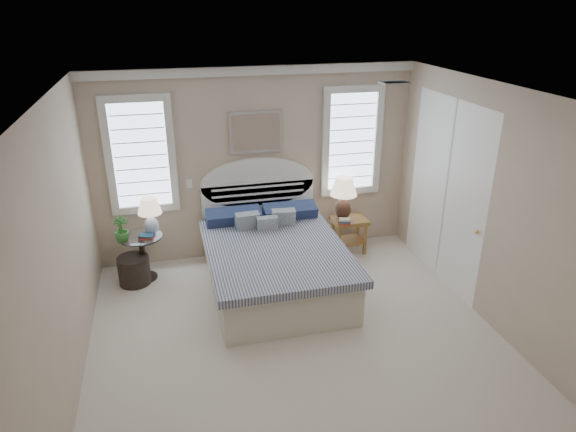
# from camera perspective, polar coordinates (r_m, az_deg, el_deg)

# --- Properties ---
(floor) EXTENTS (4.50, 5.00, 0.01)m
(floor) POSITION_cam_1_polar(r_m,az_deg,el_deg) (5.70, 1.68, -14.91)
(floor) COLOR beige
(floor) RESTS_ON ground
(ceiling) EXTENTS (4.50, 5.00, 0.01)m
(ceiling) POSITION_cam_1_polar(r_m,az_deg,el_deg) (4.57, 2.08, 12.85)
(ceiling) COLOR white
(ceiling) RESTS_ON wall_back
(wall_back) EXTENTS (4.50, 0.02, 2.70)m
(wall_back) POSITION_cam_1_polar(r_m,az_deg,el_deg) (7.26, -3.53, 5.73)
(wall_back) COLOR tan
(wall_back) RESTS_ON floor
(wall_left) EXTENTS (0.02, 5.00, 2.70)m
(wall_left) POSITION_cam_1_polar(r_m,az_deg,el_deg) (4.93, -24.30, -5.12)
(wall_left) COLOR tan
(wall_left) RESTS_ON floor
(wall_right) EXTENTS (0.02, 5.00, 2.70)m
(wall_right) POSITION_cam_1_polar(r_m,az_deg,el_deg) (5.96, 23.16, -0.12)
(wall_right) COLOR tan
(wall_right) RESTS_ON floor
(crown_molding) EXTENTS (4.50, 0.08, 0.12)m
(crown_molding) POSITION_cam_1_polar(r_m,az_deg,el_deg) (6.95, -3.73, 15.84)
(crown_molding) COLOR silver
(crown_molding) RESTS_ON wall_back
(hvac_vent) EXTENTS (0.30, 0.20, 0.02)m
(hvac_vent) POSITION_cam_1_polar(r_m,az_deg,el_deg) (5.73, 11.75, 14.30)
(hvac_vent) COLOR #B2B2B2
(hvac_vent) RESTS_ON ceiling
(switch_plate) EXTENTS (0.08, 0.01, 0.12)m
(switch_plate) POSITION_cam_1_polar(r_m,az_deg,el_deg) (7.21, -10.92, 3.54)
(switch_plate) COLOR silver
(switch_plate) RESTS_ON wall_back
(window_left) EXTENTS (0.90, 0.06, 1.60)m
(window_left) POSITION_cam_1_polar(r_m,az_deg,el_deg) (7.07, -16.07, 6.50)
(window_left) COLOR #ABC1D8
(window_left) RESTS_ON wall_back
(window_right) EXTENTS (0.90, 0.06, 1.60)m
(window_right) POSITION_cam_1_polar(r_m,az_deg,el_deg) (7.54, 7.07, 8.24)
(window_right) COLOR #ABC1D8
(window_right) RESTS_ON wall_back
(painting) EXTENTS (0.74, 0.04, 0.58)m
(painting) POSITION_cam_1_polar(r_m,az_deg,el_deg) (7.10, -3.56, 9.26)
(painting) COLOR silver
(painting) RESTS_ON wall_back
(closet_door) EXTENTS (0.02, 1.80, 2.40)m
(closet_door) POSITION_cam_1_polar(r_m,az_deg,el_deg) (6.92, 17.11, 2.52)
(closet_door) COLOR white
(closet_door) RESTS_ON floor
(bed) EXTENTS (1.72, 2.28, 1.47)m
(bed) POSITION_cam_1_polar(r_m,az_deg,el_deg) (6.68, -1.65, -4.80)
(bed) COLOR beige
(bed) RESTS_ON floor
(side_table_left) EXTENTS (0.56, 0.56, 0.63)m
(side_table_left) POSITION_cam_1_polar(r_m,az_deg,el_deg) (7.11, -15.85, -3.95)
(side_table_left) COLOR black
(side_table_left) RESTS_ON floor
(nightstand_right) EXTENTS (0.50, 0.40, 0.53)m
(nightstand_right) POSITION_cam_1_polar(r_m,az_deg,el_deg) (7.62, 6.79, -1.29)
(nightstand_right) COLOR olive
(nightstand_right) RESTS_ON floor
(floor_pot) EXTENTS (0.54, 0.54, 0.38)m
(floor_pot) POSITION_cam_1_polar(r_m,az_deg,el_deg) (7.12, -16.73, -5.79)
(floor_pot) COLOR black
(floor_pot) RESTS_ON floor
(lamp_left) EXTENTS (0.41, 0.41, 0.51)m
(lamp_left) POSITION_cam_1_polar(r_m,az_deg,el_deg) (6.92, -15.09, 0.43)
(lamp_left) COLOR white
(lamp_left) RESTS_ON side_table_left
(lamp_right) EXTENTS (0.51, 0.51, 0.63)m
(lamp_right) POSITION_cam_1_polar(r_m,az_deg,el_deg) (7.43, 6.19, 2.50)
(lamp_right) COLOR black
(lamp_right) RESTS_ON nightstand_right
(potted_plant) EXTENTS (0.20, 0.20, 0.34)m
(potted_plant) POSITION_cam_1_polar(r_m,az_deg,el_deg) (6.85, -18.06, -1.43)
(potted_plant) COLOR #386729
(potted_plant) RESTS_ON side_table_left
(books_left) EXTENTS (0.22, 0.19, 0.05)m
(books_left) POSITION_cam_1_polar(r_m,az_deg,el_deg) (6.91, -15.41, -2.20)
(books_left) COLOR #A63729
(books_left) RESTS_ON side_table_left
(books_right) EXTENTS (0.21, 0.18, 0.07)m
(books_right) POSITION_cam_1_polar(r_m,az_deg,el_deg) (7.38, 6.28, -0.60)
(books_right) COLOR #A63729
(books_right) RESTS_ON nightstand_right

